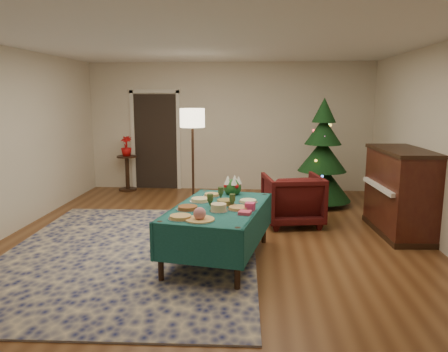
# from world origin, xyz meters

# --- Properties ---
(room_shell) EXTENTS (7.00, 7.00, 7.00)m
(room_shell) POSITION_xyz_m (0.00, 0.00, 1.35)
(room_shell) COLOR #593319
(room_shell) RESTS_ON ground
(doorway) EXTENTS (1.08, 0.04, 2.16)m
(doorway) POSITION_xyz_m (-1.60, 3.48, 1.10)
(doorway) COLOR black
(doorway) RESTS_ON ground
(rug) EXTENTS (3.32, 4.29, 0.02)m
(rug) POSITION_xyz_m (-1.02, -0.54, 0.01)
(rug) COLOR #141C4D
(rug) RESTS_ON ground
(buffet_table) EXTENTS (1.33, 1.91, 0.68)m
(buffet_table) POSITION_xyz_m (0.13, -0.69, 0.55)
(buffet_table) COLOR black
(buffet_table) RESTS_ON ground
(platter_0) EXTENTS (0.27, 0.27, 0.04)m
(platter_0) POSITION_xyz_m (-0.24, -1.28, 0.70)
(platter_0) COLOR silver
(platter_0) RESTS_ON buffet_table
(platter_1) EXTENTS (0.33, 0.33, 0.15)m
(platter_1) POSITION_xyz_m (-0.02, -1.33, 0.74)
(platter_1) COLOR silver
(platter_1) RESTS_ON buffet_table
(platter_2) EXTENTS (0.27, 0.27, 0.05)m
(platter_2) POSITION_xyz_m (-0.22, -0.89, 0.70)
(platter_2) COLOR silver
(platter_2) RESTS_ON buffet_table
(platter_3) EXTENTS (0.21, 0.21, 0.09)m
(platter_3) POSITION_xyz_m (0.15, -0.94, 0.73)
(platter_3) COLOR silver
(platter_3) RESTS_ON buffet_table
(platter_4) EXTENTS (0.27, 0.27, 0.04)m
(platter_4) POSITION_xyz_m (0.38, -0.84, 0.70)
(platter_4) COLOR silver
(platter_4) RESTS_ON buffet_table
(platter_5) EXTENTS (0.26, 0.26, 0.05)m
(platter_5) POSITION_xyz_m (-0.12, -0.48, 0.70)
(platter_5) COLOR silver
(platter_5) RESTS_ON buffet_table
(platter_6) EXTENTS (0.24, 0.24, 0.07)m
(platter_6) POSITION_xyz_m (0.21, -0.62, 0.71)
(platter_6) COLOR silver
(platter_6) RESTS_ON buffet_table
(platter_7) EXTENTS (0.24, 0.24, 0.04)m
(platter_7) POSITION_xyz_m (0.48, -0.49, 0.70)
(platter_7) COLOR silver
(platter_7) RESTS_ON buffet_table
(platter_8) EXTENTS (0.22, 0.22, 0.04)m
(platter_8) POSITION_xyz_m (-0.01, -0.16, 0.70)
(platter_8) COLOR silver
(platter_8) RESTS_ON buffet_table
(goblet_0) EXTENTS (0.07, 0.07, 0.16)m
(goblet_0) POSITION_xyz_m (0.13, -0.32, 0.77)
(goblet_0) COLOR #2D471E
(goblet_0) RESTS_ON buffet_table
(goblet_1) EXTENTS (0.07, 0.07, 0.16)m
(goblet_1) POSITION_xyz_m (0.30, -0.72, 0.77)
(goblet_1) COLOR #2D471E
(goblet_1) RESTS_ON buffet_table
(goblet_2) EXTENTS (0.07, 0.07, 0.16)m
(goblet_2) POSITION_xyz_m (0.03, -0.73, 0.77)
(goblet_2) COLOR #2D471E
(goblet_2) RESTS_ON buffet_table
(napkin_stack) EXTENTS (0.16, 0.16, 0.04)m
(napkin_stack) POSITION_xyz_m (0.46, -1.03, 0.70)
(napkin_stack) COLOR #E23E5A
(napkin_stack) RESTS_ON buffet_table
(gift_box) EXTENTS (0.13, 0.13, 0.09)m
(gift_box) POSITION_xyz_m (0.51, -0.85, 0.73)
(gift_box) COLOR #DA3C73
(gift_box) RESTS_ON buffet_table
(centerpiece) EXTENTS (0.25, 0.25, 0.28)m
(centerpiece) POSITION_xyz_m (0.26, -0.02, 0.80)
(centerpiece) COLOR #1E4C1E
(centerpiece) RESTS_ON buffet_table
(armchair) EXTENTS (0.98, 0.94, 0.88)m
(armchair) POSITION_xyz_m (1.15, 0.92, 0.44)
(armchair) COLOR #410E0E
(armchair) RESTS_ON ground
(floor_lamp) EXTENTS (0.43, 0.43, 1.79)m
(floor_lamp) POSITION_xyz_m (-0.54, 1.76, 1.52)
(floor_lamp) COLOR #A57F3F
(floor_lamp) RESTS_ON ground
(side_table) EXTENTS (0.42, 0.42, 0.75)m
(side_table) POSITION_xyz_m (-2.17, 3.20, 0.36)
(side_table) COLOR black
(side_table) RESTS_ON ground
(potted_plant) EXTENTS (0.23, 0.42, 0.23)m
(potted_plant) POSITION_xyz_m (-2.17, 3.20, 0.86)
(potted_plant) COLOR red
(potted_plant) RESTS_ON side_table
(christmas_tree) EXTENTS (1.41, 1.41, 1.97)m
(christmas_tree) POSITION_xyz_m (1.78, 2.23, 0.89)
(christmas_tree) COLOR black
(christmas_tree) RESTS_ON ground
(piano) EXTENTS (0.76, 1.49, 1.25)m
(piano) POSITION_xyz_m (2.68, 0.57, 0.61)
(piano) COLOR black
(piano) RESTS_ON ground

